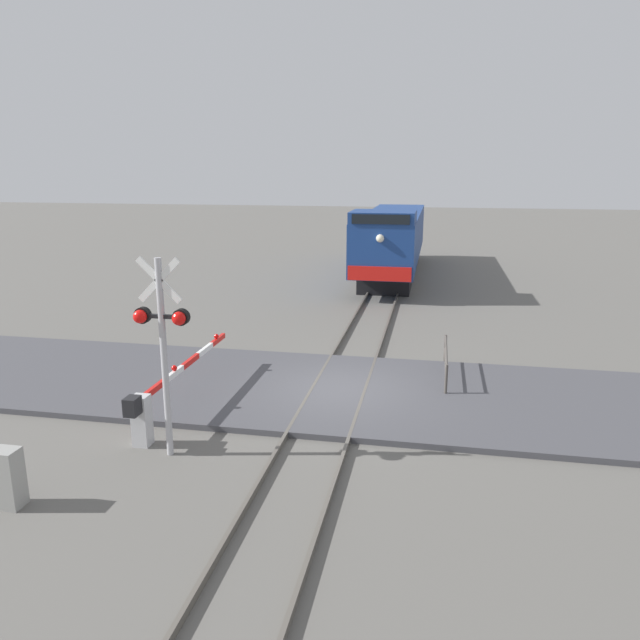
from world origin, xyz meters
name	(u,v)px	position (x,y,z in m)	size (l,w,h in m)	color
ground_plane	(338,394)	(0.00, 0.00, 0.00)	(160.00, 160.00, 0.00)	#605E59
rail_track_left	(313,389)	(-0.72, 0.00, 0.07)	(0.08, 80.00, 0.15)	#59544C
rail_track_right	(365,393)	(0.72, 0.00, 0.07)	(0.08, 80.00, 0.15)	#59544C
road_surface	(338,391)	(0.00, 0.00, 0.07)	(36.00, 5.95, 0.15)	#47474C
locomotive	(393,239)	(0.00, 18.74, 2.11)	(2.98, 15.60, 4.06)	black
crossing_signal	(162,334)	(-2.98, -4.24, 2.68)	(1.18, 0.33, 4.28)	#ADADB2
crossing_gate	(156,399)	(-3.76, -3.16, 0.79)	(0.36, 5.87, 1.27)	silver
utility_cabinet	(8,478)	(-4.95, -6.69, 0.56)	(0.46, 0.40, 1.12)	#999993
guard_railing	(446,359)	(2.86, 1.67, 0.63)	(0.08, 3.02, 0.95)	#4C4742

